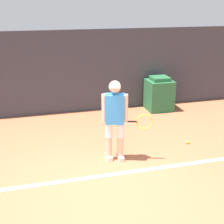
# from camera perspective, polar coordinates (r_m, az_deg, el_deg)

# --- Properties ---
(ground_plane) EXTENTS (24.00, 24.00, 0.00)m
(ground_plane) POSITION_cam_1_polar(r_m,az_deg,el_deg) (5.13, -1.03, -14.83)
(ground_plane) COLOR #B76642
(back_wall) EXTENTS (24.00, 0.10, 2.21)m
(back_wall) POSITION_cam_1_polar(r_m,az_deg,el_deg) (8.39, -7.75, 7.18)
(back_wall) COLOR #383842
(back_wall) RESTS_ON ground_plane
(court_baseline) EXTENTS (21.60, 0.10, 0.01)m
(court_baseline) POSITION_cam_1_polar(r_m,az_deg,el_deg) (5.57, -2.40, -11.71)
(court_baseline) COLOR white
(court_baseline) RESTS_ON ground_plane
(tennis_player) EXTENTS (0.91, 0.36, 1.56)m
(tennis_player) POSITION_cam_1_polar(r_m,az_deg,el_deg) (5.77, 0.63, -1.02)
(tennis_player) COLOR beige
(tennis_player) RESTS_ON ground_plane
(tennis_ball) EXTENTS (0.07, 0.07, 0.07)m
(tennis_ball) POSITION_cam_1_polar(r_m,az_deg,el_deg) (6.92, 13.67, -5.40)
(tennis_ball) COLOR #D1E533
(tennis_ball) RESTS_ON ground_plane
(covered_chair) EXTENTS (0.68, 0.66, 0.94)m
(covered_chair) POSITION_cam_1_polar(r_m,az_deg,el_deg) (8.77, 8.60, 3.26)
(covered_chair) COLOR #28663D
(covered_chair) RESTS_ON ground_plane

